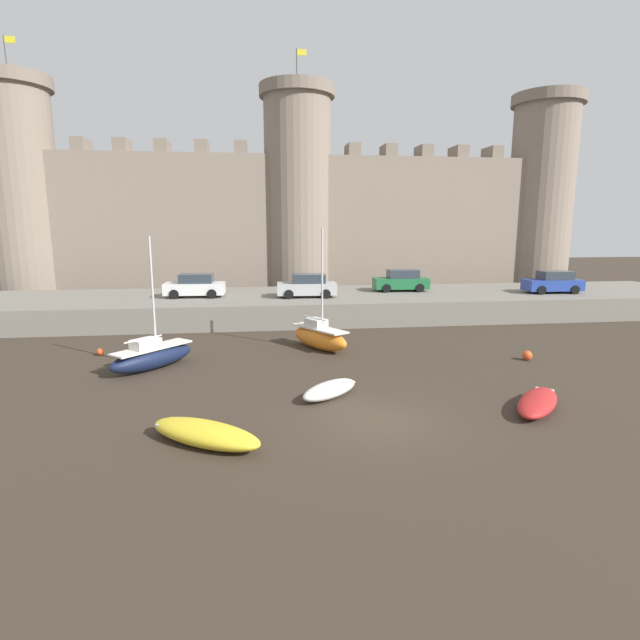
% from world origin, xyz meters
% --- Properties ---
extents(ground_plane, '(160.00, 160.00, 0.00)m').
position_xyz_m(ground_plane, '(0.00, 0.00, 0.00)').
color(ground_plane, '#382D23').
extents(quay_road, '(59.35, 10.00, 1.60)m').
position_xyz_m(quay_road, '(0.00, 20.23, 0.80)').
color(quay_road, slate).
rests_on(quay_road, ground).
extents(castle, '(54.01, 6.66, 21.58)m').
position_xyz_m(castle, '(-0.00, 30.98, 8.04)').
color(castle, gray).
rests_on(castle, ground).
extents(rowboat_midflat_right, '(3.97, 3.25, 0.69)m').
position_xyz_m(rowboat_midflat_right, '(-5.64, -1.10, 0.36)').
color(rowboat_midflat_right, yellow).
rests_on(rowboat_midflat_right, ground).
extents(rowboat_foreground_right, '(2.81, 2.63, 0.60)m').
position_xyz_m(rowboat_foreground_right, '(-1.27, 2.59, 0.32)').
color(rowboat_foreground_right, silver).
rests_on(rowboat_foreground_right, ground).
extents(rowboat_foreground_centre, '(3.16, 3.41, 0.58)m').
position_xyz_m(rowboat_foreground_centre, '(5.95, 0.28, 0.31)').
color(rowboat_foreground_centre, red).
rests_on(rowboat_foreground_centre, ground).
extents(sailboat_near_channel_right, '(3.18, 4.13, 6.40)m').
position_xyz_m(sailboat_near_channel_right, '(-0.68, 10.25, 0.69)').
color(sailboat_near_channel_right, orange).
rests_on(sailboat_near_channel_right, ground).
extents(sailboat_foreground_left, '(3.85, 4.11, 6.09)m').
position_xyz_m(sailboat_foreground_left, '(-8.83, 7.48, 0.62)').
color(sailboat_foreground_left, '#141E3D').
rests_on(sailboat_foreground_left, ground).
extents(mooring_buoy_off_centre, '(0.38, 0.38, 0.38)m').
position_xyz_m(mooring_buoy_off_centre, '(-11.99, 10.36, 0.19)').
color(mooring_buoy_off_centre, '#E04C1E').
rests_on(mooring_buoy_off_centre, ground).
extents(mooring_buoy_near_channel, '(0.48, 0.48, 0.48)m').
position_xyz_m(mooring_buoy_near_channel, '(9.18, 6.65, 0.24)').
color(mooring_buoy_near_channel, '#E04C1E').
rests_on(mooring_buoy_near_channel, ground).
extents(car_quay_centre_west, '(4.17, 2.01, 1.62)m').
position_xyz_m(car_quay_centre_west, '(-8.21, 19.86, 2.37)').
color(car_quay_centre_west, silver).
rests_on(car_quay_centre_west, quay_road).
extents(car_quay_centre_east, '(4.17, 2.01, 1.62)m').
position_xyz_m(car_quay_centre_east, '(7.03, 21.18, 2.37)').
color(car_quay_centre_east, '#1E6638').
rests_on(car_quay_centre_east, quay_road).
extents(car_quay_west, '(4.17, 2.01, 1.62)m').
position_xyz_m(car_quay_west, '(-0.44, 18.82, 2.37)').
color(car_quay_west, '#B2B5B7').
rests_on(car_quay_west, quay_road).
extents(car_quay_east, '(4.17, 2.01, 1.62)m').
position_xyz_m(car_quay_east, '(17.90, 18.68, 2.37)').
color(car_quay_east, '#263F99').
rests_on(car_quay_east, quay_road).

